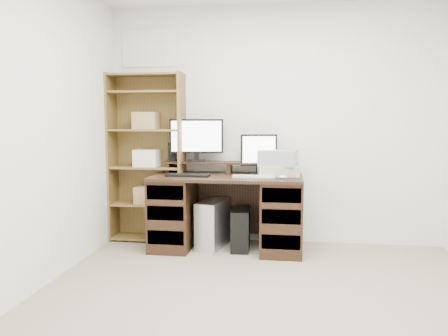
% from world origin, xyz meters
% --- Properties ---
extents(room, '(3.54, 4.04, 2.54)m').
position_xyz_m(room, '(-0.00, 0.00, 1.25)').
color(room, gray).
rests_on(room, ground).
extents(desk, '(1.50, 0.70, 0.75)m').
position_xyz_m(desk, '(-0.46, 1.64, 0.39)').
color(desk, black).
rests_on(desk, ground).
extents(riser_shelf, '(1.40, 0.22, 0.12)m').
position_xyz_m(riser_shelf, '(-0.46, 1.85, 0.84)').
color(riser_shelf, black).
rests_on(riser_shelf, desk).
extents(monitor_wide, '(0.56, 0.17, 0.45)m').
position_xyz_m(monitor_wide, '(-0.81, 1.83, 1.12)').
color(monitor_wide, black).
rests_on(monitor_wide, riser_shelf).
extents(monitor_small, '(0.37, 0.17, 0.41)m').
position_xyz_m(monitor_small, '(-0.15, 1.81, 0.97)').
color(monitor_small, black).
rests_on(monitor_small, desk).
extents(speaker, '(0.10, 0.10, 0.20)m').
position_xyz_m(speaker, '(-1.08, 1.86, 0.97)').
color(speaker, black).
rests_on(speaker, riser_shelf).
extents(keyboard_black, '(0.43, 0.15, 0.02)m').
position_xyz_m(keyboard_black, '(-0.83, 1.52, 0.76)').
color(keyboard_black, black).
rests_on(keyboard_black, desk).
extents(keyboard_white, '(0.41, 0.13, 0.02)m').
position_xyz_m(keyboard_white, '(-0.18, 1.53, 0.76)').
color(keyboard_white, silver).
rests_on(keyboard_white, desk).
extents(mouse, '(0.08, 0.06, 0.03)m').
position_xyz_m(mouse, '(0.10, 1.49, 0.77)').
color(mouse, white).
rests_on(mouse, desk).
extents(printer, '(0.43, 0.35, 0.10)m').
position_xyz_m(printer, '(0.05, 1.71, 0.80)').
color(printer, '#B3AE9C').
rests_on(printer, desk).
extents(basket, '(0.40, 0.32, 0.15)m').
position_xyz_m(basket, '(0.05, 1.71, 0.93)').
color(basket, '#9BA1A6').
rests_on(basket, printer).
extents(tower_silver, '(0.31, 0.52, 0.48)m').
position_xyz_m(tower_silver, '(-0.60, 1.67, 0.24)').
color(tower_silver, silver).
rests_on(tower_silver, ground).
extents(tower_black, '(0.20, 0.42, 0.41)m').
position_xyz_m(tower_black, '(-0.31, 1.64, 0.21)').
color(tower_black, black).
rests_on(tower_black, ground).
extents(bookshelf, '(0.80, 0.30, 1.80)m').
position_xyz_m(bookshelf, '(-1.35, 1.86, 0.92)').
color(bookshelf, olive).
rests_on(bookshelf, ground).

